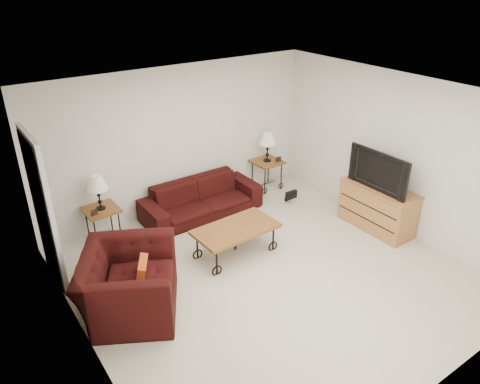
{
  "coord_description": "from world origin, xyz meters",
  "views": [
    {
      "loc": [
        -3.35,
        -4.06,
        3.9
      ],
      "look_at": [
        0.0,
        0.7,
        1.0
      ],
      "focal_mm": 34.16,
      "sensor_mm": 36.0,
      "label": 1
    }
  ],
  "objects_px": {
    "lamp_right": "(267,147)",
    "armchair": "(129,284)",
    "sofa": "(201,199)",
    "tv_stand": "(377,208)",
    "television": "(382,170)",
    "side_table_right": "(267,174)",
    "coffee_table": "(236,241)",
    "side_table_left": "(103,224)",
    "lamp_left": "(98,193)",
    "backpack": "(287,190)"
  },
  "relations": [
    {
      "from": "side_table_right",
      "to": "armchair",
      "type": "relative_size",
      "value": 0.45
    },
    {
      "from": "tv_stand",
      "to": "backpack",
      "type": "relative_size",
      "value": 2.65
    },
    {
      "from": "armchair",
      "to": "backpack",
      "type": "height_order",
      "value": "armchair"
    },
    {
      "from": "sofa",
      "to": "side_table_left",
      "type": "height_order",
      "value": "sofa"
    },
    {
      "from": "lamp_left",
      "to": "sofa",
      "type": "bearing_deg",
      "value": -6.14
    },
    {
      "from": "side_table_left",
      "to": "television",
      "type": "height_order",
      "value": "television"
    },
    {
      "from": "side_table_right",
      "to": "lamp_left",
      "type": "xyz_separation_m",
      "value": [
        -3.24,
        0.0,
        0.54
      ]
    },
    {
      "from": "television",
      "to": "coffee_table",
      "type": "bearing_deg",
      "value": -106.54
    },
    {
      "from": "side_table_left",
      "to": "side_table_right",
      "type": "relative_size",
      "value": 0.97
    },
    {
      "from": "side_table_left",
      "to": "armchair",
      "type": "xyz_separation_m",
      "value": [
        -0.32,
        -1.8,
        0.13
      ]
    },
    {
      "from": "lamp_right",
      "to": "armchair",
      "type": "bearing_deg",
      "value": -153.16
    },
    {
      "from": "coffee_table",
      "to": "tv_stand",
      "type": "distance_m",
      "value": 2.43
    },
    {
      "from": "side_table_left",
      "to": "sofa",
      "type": "bearing_deg",
      "value": -6.14
    },
    {
      "from": "lamp_left",
      "to": "side_table_left",
      "type": "bearing_deg",
      "value": 0.0
    },
    {
      "from": "tv_stand",
      "to": "television",
      "type": "height_order",
      "value": "television"
    },
    {
      "from": "side_table_left",
      "to": "side_table_right",
      "type": "xyz_separation_m",
      "value": [
        3.24,
        0.0,
        0.01
      ]
    },
    {
      "from": "tv_stand",
      "to": "television",
      "type": "distance_m",
      "value": 0.68
    },
    {
      "from": "television",
      "to": "backpack",
      "type": "bearing_deg",
      "value": -159.3
    },
    {
      "from": "side_table_right",
      "to": "coffee_table",
      "type": "height_order",
      "value": "side_table_right"
    },
    {
      "from": "sofa",
      "to": "lamp_left",
      "type": "bearing_deg",
      "value": 173.86
    },
    {
      "from": "lamp_right",
      "to": "tv_stand",
      "type": "distance_m",
      "value": 2.33
    },
    {
      "from": "side_table_left",
      "to": "television",
      "type": "xyz_separation_m",
      "value": [
        3.77,
        -2.22,
        0.77
      ]
    },
    {
      "from": "coffee_table",
      "to": "backpack",
      "type": "height_order",
      "value": "same"
    },
    {
      "from": "lamp_right",
      "to": "tv_stand",
      "type": "xyz_separation_m",
      "value": [
        0.54,
        -2.22,
        -0.49
      ]
    },
    {
      "from": "coffee_table",
      "to": "armchair",
      "type": "bearing_deg",
      "value": -171.28
    },
    {
      "from": "sofa",
      "to": "lamp_right",
      "type": "bearing_deg",
      "value": 6.53
    },
    {
      "from": "coffee_table",
      "to": "tv_stand",
      "type": "height_order",
      "value": "tv_stand"
    },
    {
      "from": "side_table_right",
      "to": "coffee_table",
      "type": "bearing_deg",
      "value": -139.41
    },
    {
      "from": "sofa",
      "to": "coffee_table",
      "type": "relative_size",
      "value": 1.68
    },
    {
      "from": "side_table_right",
      "to": "lamp_right",
      "type": "xyz_separation_m",
      "value": [
        0.0,
        0.0,
        0.57
      ]
    },
    {
      "from": "side_table_right",
      "to": "armchair",
      "type": "distance_m",
      "value": 3.99
    },
    {
      "from": "side_table_right",
      "to": "lamp_right",
      "type": "relative_size",
      "value": 1.0
    },
    {
      "from": "lamp_left",
      "to": "tv_stand",
      "type": "xyz_separation_m",
      "value": [
        3.79,
        -2.22,
        -0.46
      ]
    },
    {
      "from": "coffee_table",
      "to": "armchair",
      "type": "height_order",
      "value": "armchair"
    },
    {
      "from": "side_table_right",
      "to": "tv_stand",
      "type": "relative_size",
      "value": 0.47
    },
    {
      "from": "lamp_right",
      "to": "tv_stand",
      "type": "relative_size",
      "value": 0.47
    },
    {
      "from": "side_table_right",
      "to": "backpack",
      "type": "xyz_separation_m",
      "value": [
        -0.06,
        -0.67,
        -0.05
      ]
    },
    {
      "from": "lamp_right",
      "to": "tv_stand",
      "type": "bearing_deg",
      "value": -76.23
    },
    {
      "from": "lamp_right",
      "to": "backpack",
      "type": "bearing_deg",
      "value": -95.19
    },
    {
      "from": "lamp_right",
      "to": "side_table_left",
      "type": "bearing_deg",
      "value": 180.0
    },
    {
      "from": "sofa",
      "to": "tv_stand",
      "type": "height_order",
      "value": "tv_stand"
    },
    {
      "from": "television",
      "to": "backpack",
      "type": "xyz_separation_m",
      "value": [
        -0.58,
        1.55,
        -0.82
      ]
    },
    {
      "from": "side_table_right",
      "to": "tv_stand",
      "type": "bearing_deg",
      "value": -76.23
    },
    {
      "from": "sofa",
      "to": "side_table_right",
      "type": "distance_m",
      "value": 1.58
    },
    {
      "from": "coffee_table",
      "to": "backpack",
      "type": "distance_m",
      "value": 1.93
    },
    {
      "from": "lamp_left",
      "to": "lamp_right",
      "type": "relative_size",
      "value": 0.97
    },
    {
      "from": "lamp_left",
      "to": "backpack",
      "type": "bearing_deg",
      "value": -11.89
    },
    {
      "from": "side_table_left",
      "to": "lamp_right",
      "type": "xyz_separation_m",
      "value": [
        3.24,
        0.0,
        0.58
      ]
    },
    {
      "from": "side_table_right",
      "to": "television",
      "type": "distance_m",
      "value": 2.4
    },
    {
      "from": "lamp_left",
      "to": "television",
      "type": "relative_size",
      "value": 0.5
    }
  ]
}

